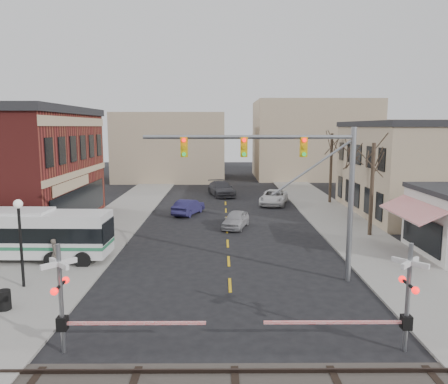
% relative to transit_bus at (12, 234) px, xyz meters
% --- Properties ---
extents(ground, '(160.00, 160.00, 0.00)m').
position_rel_transit_bus_xyz_m(ground, '(12.93, -6.15, -1.69)').
color(ground, black).
rests_on(ground, ground).
extents(sidewalk_west, '(5.00, 60.00, 0.12)m').
position_rel_transit_bus_xyz_m(sidewalk_west, '(3.43, 13.85, -1.63)').
color(sidewalk_west, gray).
rests_on(sidewalk_west, ground).
extents(sidewalk_east, '(5.00, 60.00, 0.12)m').
position_rel_transit_bus_xyz_m(sidewalk_east, '(22.43, 13.85, -1.63)').
color(sidewalk_east, gray).
rests_on(sidewalk_east, ground).
extents(tree_east_a, '(0.28, 0.28, 6.75)m').
position_rel_transit_bus_xyz_m(tree_east_a, '(23.43, 5.85, 1.80)').
color(tree_east_a, '#382B21').
rests_on(tree_east_a, sidewalk_east).
extents(tree_east_b, '(0.28, 0.28, 6.30)m').
position_rel_transit_bus_xyz_m(tree_east_b, '(23.73, 11.85, 1.58)').
color(tree_east_b, '#382B21').
rests_on(tree_east_b, sidewalk_east).
extents(tree_east_c, '(0.28, 0.28, 7.20)m').
position_rel_transit_bus_xyz_m(tree_east_c, '(23.93, 19.85, 2.03)').
color(tree_east_c, '#382B21').
rests_on(tree_east_c, sidewalk_east).
extents(transit_bus, '(11.63, 2.86, 2.98)m').
position_rel_transit_bus_xyz_m(transit_bus, '(0.00, 0.00, 0.00)').
color(transit_bus, silver).
rests_on(transit_bus, ground).
extents(traffic_signal_mast, '(10.68, 0.30, 8.00)m').
position_rel_transit_bus_xyz_m(traffic_signal_mast, '(16.23, -3.46, 4.08)').
color(traffic_signal_mast, gray).
rests_on(traffic_signal_mast, ground).
extents(rr_crossing_west, '(5.60, 1.36, 4.00)m').
position_rel_transit_bus_xyz_m(rr_crossing_west, '(7.27, -10.78, 0.28)').
color(rr_crossing_west, gray).
rests_on(rr_crossing_west, ground).
extents(rr_crossing_east, '(5.60, 1.36, 4.00)m').
position_rel_transit_bus_xyz_m(rr_crossing_east, '(18.68, -10.76, 0.28)').
color(rr_crossing_east, gray).
rests_on(rr_crossing_east, ground).
extents(street_lamp, '(0.44, 0.44, 4.41)m').
position_rel_transit_bus_xyz_m(street_lamp, '(2.63, -4.55, 1.57)').
color(street_lamp, black).
rests_on(street_lamp, sidewalk_west).
extents(trash_bin, '(0.60, 0.60, 0.86)m').
position_rel_transit_bus_xyz_m(trash_bin, '(3.02, -7.32, -1.14)').
color(trash_bin, black).
rests_on(trash_bin, sidewalk_west).
extents(car_a, '(2.60, 4.25, 1.35)m').
position_rel_transit_bus_xyz_m(car_a, '(13.64, 8.68, -1.02)').
color(car_a, '#9A999D').
rests_on(car_a, ground).
extents(car_b, '(2.87, 4.57, 1.42)m').
position_rel_transit_bus_xyz_m(car_b, '(9.47, 14.00, -0.98)').
color(car_b, '#1F1D49').
rests_on(car_b, ground).
extents(car_c, '(3.71, 5.83, 1.50)m').
position_rel_transit_bus_xyz_m(car_c, '(17.93, 19.20, -0.94)').
color(car_c, white).
rests_on(car_c, ground).
extents(car_d, '(3.64, 6.11, 1.66)m').
position_rel_transit_bus_xyz_m(car_d, '(12.51, 25.06, -0.86)').
color(car_d, '#44444A').
rests_on(car_d, ground).
extents(pedestrian_near, '(0.55, 0.68, 1.61)m').
position_rel_transit_bus_xyz_m(pedestrian_near, '(3.03, -1.42, -0.77)').
color(pedestrian_near, '#564D45').
rests_on(pedestrian_near, sidewalk_west).
extents(pedestrian_far, '(1.04, 1.07, 1.73)m').
position_rel_transit_bus_xyz_m(pedestrian_far, '(2.30, 1.57, -0.71)').
color(pedestrian_far, '#2E3151').
rests_on(pedestrian_far, sidewalk_west).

